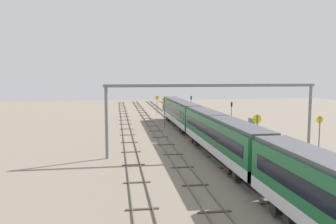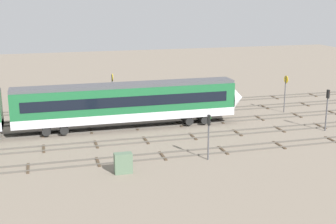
% 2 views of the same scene
% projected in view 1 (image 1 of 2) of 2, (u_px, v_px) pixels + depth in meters
% --- Properties ---
extents(ground_plane, '(145.03, 145.03, 0.00)m').
position_uv_depth(ground_plane, '(181.00, 128.00, 61.96)').
color(ground_plane, gray).
extents(track_near_foreground, '(129.03, 2.40, 0.16)m').
position_uv_depth(track_near_foreground, '(233.00, 126.00, 63.43)').
color(track_near_foreground, '#59544C').
rests_on(track_near_foreground, ground).
extents(track_second_near, '(129.03, 2.40, 0.16)m').
position_uv_depth(track_second_near, '(207.00, 127.00, 62.69)').
color(track_second_near, '#59544C').
rests_on(track_second_near, ground).
extents(track_with_train, '(129.03, 2.40, 0.16)m').
position_uv_depth(track_with_train, '(181.00, 128.00, 61.95)').
color(track_with_train, '#59544C').
rests_on(track_with_train, ground).
extents(track_second_far, '(129.03, 2.40, 0.16)m').
position_uv_depth(track_second_far, '(154.00, 128.00, 61.21)').
color(track_second_far, '#59544C').
rests_on(track_second_far, ground).
extents(track_far_background, '(129.03, 2.40, 0.16)m').
position_uv_depth(track_far_background, '(127.00, 129.00, 60.47)').
color(track_far_background, '#59544C').
rests_on(track_far_background, ground).
extents(train, '(75.20, 3.24, 4.80)m').
position_uv_depth(train, '(218.00, 135.00, 39.35)').
color(train, '#1E6638').
rests_on(train, ground).
extents(overhead_gantry, '(0.40, 25.62, 8.52)m').
position_uv_depth(overhead_gantry, '(213.00, 99.00, 40.37)').
color(overhead_gantry, slate).
rests_on(overhead_gantry, ground).
extents(speed_sign_near_foreground, '(0.14, 0.94, 5.43)m').
position_uv_depth(speed_sign_near_foreground, '(257.00, 132.00, 35.93)').
color(speed_sign_near_foreground, '#4C4C51').
rests_on(speed_sign_near_foreground, ground).
extents(speed_sign_mid_trackside, '(0.14, 0.81, 5.59)m').
position_uv_depth(speed_sign_mid_trackside, '(164.00, 109.00, 61.58)').
color(speed_sign_mid_trackside, '#4C4C51').
rests_on(speed_sign_mid_trackside, ground).
extents(speed_sign_far_trackside, '(0.14, 0.92, 4.61)m').
position_uv_depth(speed_sign_far_trackside, '(157.00, 102.00, 82.63)').
color(speed_sign_far_trackside, '#4C4C51').
rests_on(speed_sign_far_trackside, ground).
extents(speed_sign_distant_end, '(0.14, 0.84, 4.82)m').
position_uv_depth(speed_sign_distant_end, '(319.00, 131.00, 39.76)').
color(speed_sign_distant_end, '#4C4C51').
rests_on(speed_sign_distant_end, ground).
extents(signal_light_trackside_approach, '(0.31, 0.32, 4.49)m').
position_uv_depth(signal_light_trackside_approach, '(191.00, 102.00, 84.11)').
color(signal_light_trackside_approach, '#4C4C51').
rests_on(signal_light_trackside_approach, ground).
extents(signal_light_trackside_departure, '(0.31, 0.32, 4.09)m').
position_uv_depth(signal_light_trackside_departure, '(232.00, 109.00, 69.91)').
color(signal_light_trackside_departure, '#4C4C51').
rests_on(signal_light_trackside_departure, ground).
extents(relay_cabinet, '(1.48, 0.74, 1.72)m').
position_uv_depth(relay_cabinet, '(252.00, 123.00, 62.60)').
color(relay_cabinet, '#597259').
rests_on(relay_cabinet, ground).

